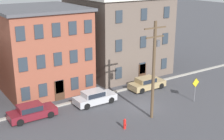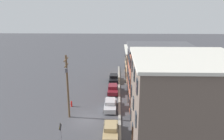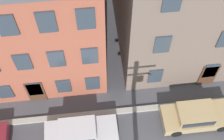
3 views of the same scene
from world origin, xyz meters
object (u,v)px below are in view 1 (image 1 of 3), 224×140
car_silver (94,97)px  fire_hydrant (125,124)px  car_maroon (32,111)px  car_tan (147,83)px  caution_sign (195,86)px  utility_pole (154,65)px

car_silver → fire_hydrant: size_ratio=4.58×
car_maroon → fire_hydrant: car_maroon is taller
fire_hydrant → car_tan: bearing=39.7°
car_maroon → caution_sign: (15.72, -5.62, 1.03)m
car_maroon → caution_sign: caution_sign is taller
car_tan → caution_sign: 6.05m
car_silver → car_tan: bearing=2.4°
car_maroon → car_silver: size_ratio=1.00×
car_maroon → utility_pole: (9.54, -6.03, 4.38)m
caution_sign → car_tan: bearing=107.9°
caution_sign → utility_pole: size_ratio=0.29×
car_tan → fire_hydrant: bearing=-140.3°
car_silver → fire_hydrant: 6.21m
car_silver → car_tan: (7.24, 0.30, 0.00)m
car_tan → caution_sign: bearing=-72.1°
car_silver → utility_pole: size_ratio=0.48×
car_silver → fire_hydrant: (-0.57, -6.17, -0.27)m
car_silver → fire_hydrant: bearing=-95.3°
utility_pole → fire_hydrant: bearing=-173.6°
car_silver → car_tan: size_ratio=1.00×
car_tan → utility_pole: size_ratio=0.48×
car_maroon → fire_hydrant: bearing=-46.5°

